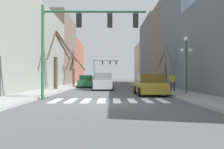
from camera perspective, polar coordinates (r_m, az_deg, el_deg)
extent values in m
plane|color=#4C4C4F|center=(11.74, -0.77, -7.51)|extent=(240.00, 240.00, 0.00)
cube|color=gray|center=(13.08, -26.91, -6.40)|extent=(2.71, 90.00, 0.15)
cube|color=gray|center=(13.02, 25.49, -6.43)|extent=(2.71, 90.00, 0.15)
cube|color=gray|center=(27.88, -21.92, 6.23)|extent=(6.00, 15.99, 9.44)
cube|color=#66564C|center=(41.09, -14.81, 5.95)|extent=(6.00, 11.60, 12.22)
cube|color=#934C3D|center=(53.16, -11.46, 3.15)|extent=(6.00, 13.45, 9.82)
cube|color=#515B66|center=(28.04, 20.74, 8.68)|extent=(6.00, 8.50, 11.85)
cube|color=#66564C|center=(35.91, 15.88, 7.07)|extent=(6.00, 8.21, 12.42)
cube|color=#515B66|center=(46.52, 12.05, 5.74)|extent=(6.00, 13.75, 13.13)
cube|color=#BCB299|center=(58.82, 9.37, 2.87)|extent=(6.00, 11.69, 10.00)
cube|color=white|center=(13.40, -14.43, -6.62)|extent=(0.45, 2.60, 0.01)
cube|color=white|center=(13.21, -10.61, -6.72)|extent=(0.45, 2.60, 0.01)
cube|color=white|center=(13.09, -6.70, -6.78)|extent=(0.45, 2.60, 0.01)
cube|color=white|center=(13.02, -2.73, -6.82)|extent=(0.45, 2.60, 0.01)
cube|color=white|center=(13.01, 1.26, -6.82)|extent=(0.45, 2.60, 0.01)
cube|color=white|center=(13.07, 5.23, -6.79)|extent=(0.45, 2.60, 0.01)
cube|color=white|center=(13.19, 9.15, -6.73)|extent=(0.45, 2.60, 0.01)
cube|color=white|center=(13.37, 12.98, -6.64)|extent=(0.45, 2.60, 0.01)
cylinder|color=#236038|center=(14.23, -17.65, 5.56)|extent=(0.18, 0.18, 5.87)
cylinder|color=#236038|center=(14.15, -4.61, 16.05)|extent=(6.40, 0.14, 0.14)
cube|color=black|center=(14.10, -8.62, 13.79)|extent=(0.32, 0.28, 0.84)
cube|color=black|center=(13.96, -0.56, 13.93)|extent=(0.32, 0.28, 0.84)
cube|color=black|center=(14.05, 6.18, 13.84)|extent=(0.32, 0.28, 0.84)
cylinder|color=#236038|center=(55.94, -4.74, 0.99)|extent=(0.18, 0.18, 6.01)
cylinder|color=#236038|center=(55.92, -1.51, 3.66)|extent=(6.30, 0.14, 0.14)
cube|color=black|center=(55.91, -2.48, 3.10)|extent=(0.32, 0.28, 0.84)
cube|color=black|center=(55.87, -0.54, 3.10)|extent=(0.32, 0.28, 0.84)
cube|color=black|center=(55.89, 1.08, 3.10)|extent=(0.32, 0.28, 0.84)
cylinder|color=#1E4C2D|center=(18.05, 18.86, 1.88)|extent=(0.12, 0.12, 4.07)
sphere|color=white|center=(18.28, 18.84, 8.84)|extent=(0.36, 0.36, 0.36)
sphere|color=white|center=(18.05, 17.88, 6.03)|extent=(0.31, 0.31, 0.31)
sphere|color=white|center=(18.26, 19.80, 5.96)|extent=(0.31, 0.31, 0.31)
cube|color=#236B38|center=(30.23, -6.65, -2.21)|extent=(1.85, 4.54, 0.80)
cube|color=#133A1E|center=(30.22, -6.65, -0.83)|extent=(1.70, 2.36, 0.65)
cylinder|color=black|center=(31.75, -8.07, -2.60)|extent=(0.22, 0.64, 0.64)
cylinder|color=black|center=(31.55, -4.67, -2.61)|extent=(0.22, 0.64, 0.64)
cylinder|color=black|center=(28.96, -8.81, -2.78)|extent=(0.22, 0.64, 0.64)
cylinder|color=black|center=(28.75, -5.08, -2.80)|extent=(0.22, 0.64, 0.64)
cube|color=silver|center=(23.95, -2.27, -2.50)|extent=(1.95, 4.79, 0.90)
cube|color=slate|center=(23.94, -2.27, -0.55)|extent=(1.79, 2.49, 0.74)
cylinder|color=black|center=(22.46, 0.14, -3.41)|extent=(0.22, 0.64, 0.64)
cylinder|color=black|center=(22.53, -4.92, -3.40)|extent=(0.22, 0.64, 0.64)
cylinder|color=black|center=(25.43, 0.08, -3.09)|extent=(0.22, 0.64, 0.64)
cylinder|color=black|center=(25.49, -4.40, -3.08)|extent=(0.22, 0.64, 0.64)
cube|color=#A38423|center=(17.28, 9.87, -3.38)|extent=(1.93, 4.22, 0.80)
cube|color=#594813|center=(17.26, 9.87, -0.98)|extent=(1.78, 2.19, 0.65)
cylinder|color=black|center=(18.44, 6.12, -4.01)|extent=(0.22, 0.64, 0.64)
cylinder|color=black|center=(18.77, 12.13, -3.94)|extent=(0.22, 0.64, 0.64)
cylinder|color=black|center=(15.85, 7.20, -4.56)|extent=(0.22, 0.64, 0.64)
cylinder|color=black|center=(16.23, 14.14, -4.45)|extent=(0.22, 0.64, 0.64)
cylinder|color=#4C4C51|center=(24.86, 12.34, -2.58)|extent=(0.12, 0.12, 0.82)
cylinder|color=#4C4C51|center=(25.14, 12.59, -2.56)|extent=(0.12, 0.12, 0.82)
cube|color=red|center=(24.99, 12.46, -0.90)|extent=(0.41, 0.46, 0.64)
sphere|color=brown|center=(24.99, 12.46, 0.18)|extent=(0.23, 0.23, 0.23)
cylinder|color=red|center=(24.77, 12.27, -1.00)|extent=(0.23, 0.28, 0.62)
cylinder|color=red|center=(25.20, 12.65, -0.99)|extent=(0.23, 0.28, 0.62)
cylinder|color=#282D47|center=(20.36, 15.18, -3.06)|extent=(0.12, 0.12, 0.78)
cylinder|color=#282D47|center=(20.39, 15.97, -3.05)|extent=(0.12, 0.12, 0.78)
cube|color=gold|center=(20.36, 15.57, -1.10)|extent=(0.41, 0.28, 0.61)
sphere|color=#8C664C|center=(20.36, 15.57, 0.16)|extent=(0.22, 0.22, 0.22)
cylinder|color=gold|center=(20.34, 14.96, -1.22)|extent=(0.28, 0.13, 0.59)
cylinder|color=gold|center=(20.39, 16.18, -1.21)|extent=(0.28, 0.13, 0.59)
cylinder|color=brown|center=(33.34, -9.98, -0.63)|extent=(0.35, 0.35, 2.52)
cylinder|color=brown|center=(33.75, -10.46, 2.94)|extent=(0.81, 0.73, 2.36)
cylinder|color=brown|center=(33.33, -11.01, 3.57)|extent=(1.34, 0.61, 2.95)
cylinder|color=brown|center=(34.32, -10.43, 2.87)|extent=(0.91, 1.89, 2.29)
cylinder|color=brown|center=(33.66, -8.51, 2.98)|extent=(1.75, 1.00, 2.23)
cylinder|color=brown|center=(33.96, -10.12, 3.38)|extent=(0.50, 1.19, 2.97)
cylinder|color=#473828|center=(23.84, -14.49, 0.41)|extent=(0.41, 0.41, 3.37)
cylinder|color=#473828|center=(23.92, -11.79, 7.05)|extent=(2.38, 0.44, 3.04)
cylinder|color=#473828|center=(24.11, -12.73, 7.05)|extent=(1.53, 0.64, 2.63)
cylinder|color=#473828|center=(23.22, -15.52, 7.33)|extent=(0.55, 1.99, 3.19)
cylinder|color=#473828|center=(24.47, -11.67, 7.20)|extent=(2.22, 1.56, 3.29)
cylinder|color=brown|center=(24.73, 13.73, -0.54)|extent=(0.32, 0.32, 2.58)
cylinder|color=brown|center=(25.05, 12.86, 4.24)|extent=(0.74, 0.78, 2.00)
cylinder|color=brown|center=(24.36, 14.66, 5.02)|extent=(0.69, 1.30, 2.77)
cylinder|color=brown|center=(24.02, 13.64, 3.78)|extent=(0.49, 1.60, 1.72)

